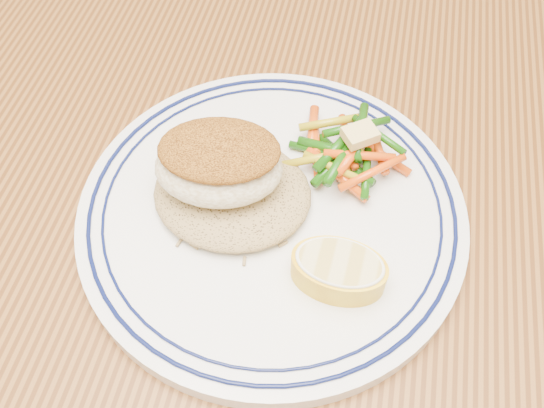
% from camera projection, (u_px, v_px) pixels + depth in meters
% --- Properties ---
extents(dining_table, '(1.50, 0.90, 0.75)m').
position_uv_depth(dining_table, '(242.00, 239.00, 0.56)').
color(dining_table, '#522C10').
rests_on(dining_table, ground).
extents(plate, '(0.29, 0.29, 0.02)m').
position_uv_depth(plate, '(272.00, 212.00, 0.45)').
color(plate, silver).
rests_on(plate, dining_table).
extents(rice_pilaf, '(0.12, 0.10, 0.02)m').
position_uv_depth(rice_pilaf, '(232.00, 190.00, 0.44)').
color(rice_pilaf, olive).
rests_on(rice_pilaf, plate).
extents(fish_fillet, '(0.10, 0.08, 0.05)m').
position_uv_depth(fish_fillet, '(219.00, 163.00, 0.42)').
color(fish_fillet, '#F4EBC9').
rests_on(fish_fillet, rice_pilaf).
extents(vegetable_pile, '(0.10, 0.09, 0.03)m').
position_uv_depth(vegetable_pile, '(345.00, 151.00, 0.46)').
color(vegetable_pile, '#154C09').
rests_on(vegetable_pile, plate).
extents(butter_pat, '(0.03, 0.03, 0.01)m').
position_uv_depth(butter_pat, '(360.00, 134.00, 0.45)').
color(butter_pat, '#E2C56E').
rests_on(butter_pat, vegetable_pile).
extents(lemon_wedge, '(0.07, 0.06, 0.03)m').
position_uv_depth(lemon_wedge, '(339.00, 270.00, 0.40)').
color(lemon_wedge, yellow).
rests_on(lemon_wedge, plate).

